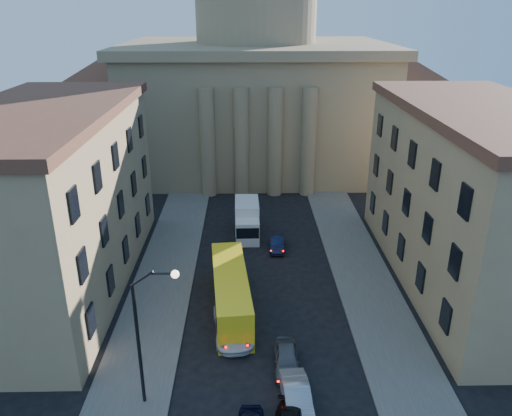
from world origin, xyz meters
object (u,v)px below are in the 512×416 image
Objects in this scene: city_bus at (231,291)px; box_truck at (247,220)px; street_lamp at (146,327)px; car_right_near at (297,397)px.

box_truck reaches higher than city_bus.
car_right_near is (8.36, -0.54, -4.56)m from street_lamp.
city_bus is 1.84× the size of box_truck.
city_bus is at bearing -96.25° from box_truck.
street_lamp is at bearing -119.42° from city_bus.
city_bus is 13.62m from box_truck.
car_right_near is at bearing -84.17° from box_truck.
box_truck is at bearing 79.29° from city_bus.
box_truck is (1.28, 13.56, -0.09)m from city_bus.
street_lamp is at bearing -104.40° from box_truck.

